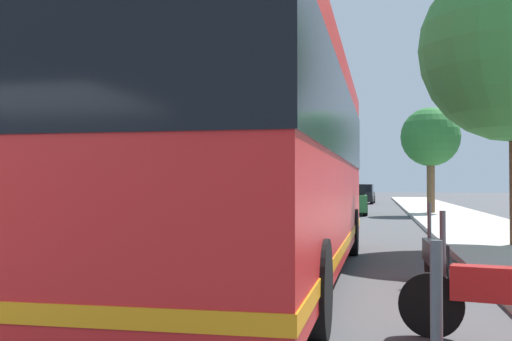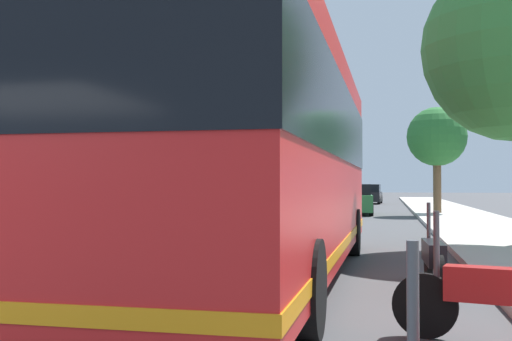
% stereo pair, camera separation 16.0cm
% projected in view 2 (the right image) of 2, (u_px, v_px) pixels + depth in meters
% --- Properties ---
extents(lane_divider_line, '(110.00, 0.16, 0.01)m').
position_uv_depth(lane_divider_line, '(176.00, 262.00, 12.12)').
color(lane_divider_line, silver).
rests_on(lane_divider_line, ground).
extents(coach_bus, '(11.49, 2.66, 3.59)m').
position_uv_depth(coach_bus, '(267.00, 152.00, 9.95)').
color(coach_bus, red).
rests_on(coach_bus, ground).
extents(motorcycle_far_end, '(0.60, 2.16, 1.27)m').
position_uv_depth(motorcycle_far_end, '(507.00, 296.00, 5.82)').
color(motorcycle_far_end, black).
rests_on(motorcycle_far_end, ground).
extents(motorcycle_nearest_curb, '(2.19, 0.27, 1.25)m').
position_uv_depth(motorcycle_nearest_curb, '(433.00, 259.00, 8.84)').
color(motorcycle_nearest_curb, black).
rests_on(motorcycle_nearest_curb, ground).
extents(car_far_distant, '(4.49, 2.06, 1.52)m').
position_uv_depth(car_far_distant, '(353.00, 200.00, 31.00)').
color(car_far_distant, '#2D7238').
rests_on(car_far_distant, ground).
extents(car_ahead_same_lane, '(4.11, 2.02, 1.50)m').
position_uv_depth(car_ahead_same_lane, '(369.00, 195.00, 47.50)').
color(car_ahead_same_lane, black).
rests_on(car_ahead_same_lane, ground).
extents(car_oncoming, '(4.39, 1.93, 1.44)m').
position_uv_depth(car_oncoming, '(278.00, 198.00, 38.20)').
color(car_oncoming, black).
rests_on(car_oncoming, ground).
extents(roadside_tree_far_block, '(2.88, 2.88, 5.28)m').
position_uv_depth(roadside_tree_far_block, '(437.00, 137.00, 29.92)').
color(roadside_tree_far_block, brown).
rests_on(roadside_tree_far_block, ground).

